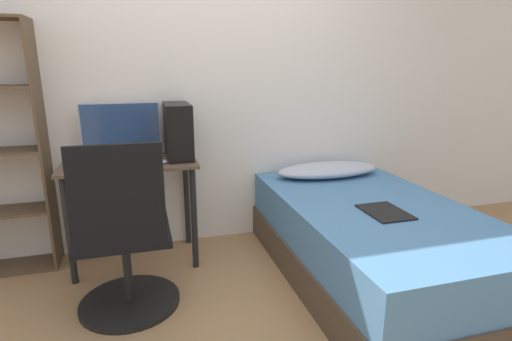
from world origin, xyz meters
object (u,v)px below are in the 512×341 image
at_px(office_chair, 125,250).
at_px(pc_tower, 178,131).
at_px(keyboard, 128,164).
at_px(monitor, 121,128).
at_px(bed, 372,242).

height_order(office_chair, pc_tower, pc_tower).
bearing_deg(keyboard, pc_tower, 21.97).
height_order(monitor, keyboard, monitor).
bearing_deg(monitor, keyboard, -82.69).
height_order(office_chair, keyboard, office_chair).
height_order(bed, keyboard, keyboard).
distance_m(office_chair, bed, 1.59).
bearing_deg(keyboard, office_chair, -93.66).
relative_size(bed, keyboard, 5.24).
height_order(bed, monitor, monitor).
bearing_deg(bed, pc_tower, 148.08).
bearing_deg(pc_tower, monitor, 163.01).
xyz_separation_m(office_chair, keyboard, (0.03, 0.54, 0.38)).
height_order(bed, pc_tower, pc_tower).
relative_size(keyboard, pc_tower, 0.90).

